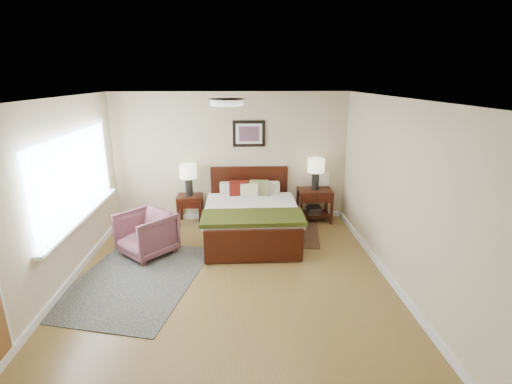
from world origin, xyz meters
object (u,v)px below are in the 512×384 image
bed (251,211)px  nightstand_right (314,202)px  nightstand_left (190,202)px  lamp_left (188,174)px  rug_persian (136,279)px  armchair (146,234)px  lamp_right (316,168)px

bed → nightstand_right: bed is taller
nightstand_right → bed: bearing=-150.5°
nightstand_left → lamp_left: lamp_left is taller
nightstand_right → rug_persian: nightstand_right is taller
armchair → nightstand_left: bearing=110.7°
rug_persian → nightstand_left: bearing=89.2°
nightstand_right → lamp_right: lamp_right is taller
bed → nightstand_right: bearing=29.5°
bed → nightstand_right: (1.28, 0.73, -0.10)m
lamp_right → rug_persian: 3.81m
bed → nightstand_left: bearing=148.2°
nightstand_left → nightstand_right: bearing=0.1°
bed → lamp_left: 1.46m
nightstand_right → rug_persian: 3.67m
nightstand_left → lamp_left: size_ratio=0.93×
armchair → rug_persian: (0.01, -0.81, -0.35)m
bed → lamp_left: lamp_left is taller
nightstand_left → lamp_right: lamp_right is taller
nightstand_right → lamp_left: (-2.44, 0.01, 0.60)m
nightstand_left → lamp_right: 2.52m
nightstand_right → rug_persian: size_ratio=0.29×
lamp_left → rug_persian: size_ratio=0.27×
nightstand_right → rug_persian: (-2.98, -2.10, -0.39)m
nightstand_left → armchair: bearing=-113.0°
lamp_right → armchair: size_ratio=0.79×
bed → armchair: 1.80m
lamp_right → armchair: lamp_right is taller
bed → rug_persian: 2.24m
armchair → rug_persian: size_ratio=0.34×
bed → armchair: size_ratio=2.55×
rug_persian → lamp_left: bearing=89.4°
nightstand_right → rug_persian: bearing=-144.8°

